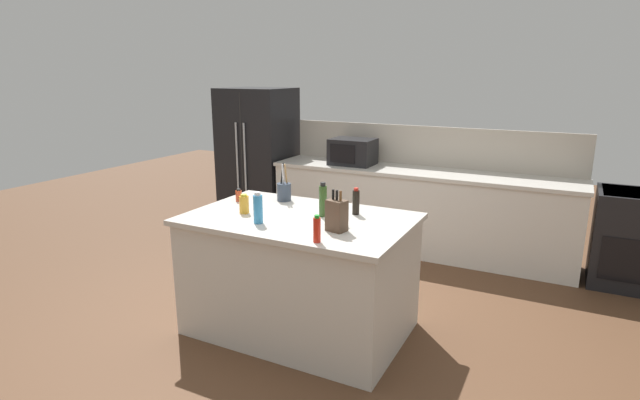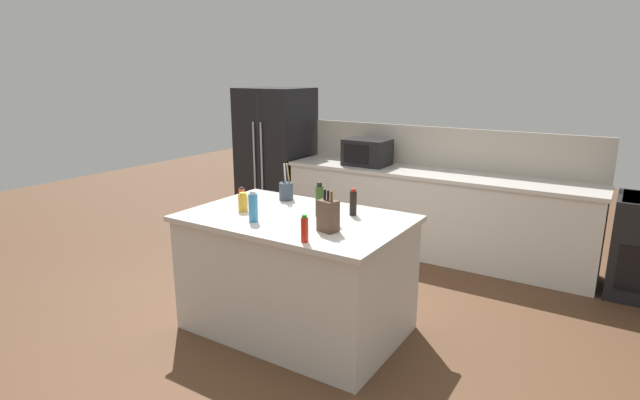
% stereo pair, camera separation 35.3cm
% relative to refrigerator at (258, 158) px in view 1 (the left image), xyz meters
% --- Properties ---
extents(ground_plane, '(14.00, 14.00, 0.00)m').
position_rel_refrigerator_xyz_m(ground_plane, '(1.89, -2.25, -0.90)').
color(ground_plane, brown).
extents(back_counter_run, '(3.43, 0.66, 0.94)m').
position_rel_refrigerator_xyz_m(back_counter_run, '(2.19, -0.05, -0.43)').
color(back_counter_run, beige).
rests_on(back_counter_run, ground_plane).
extents(wall_backsplash, '(3.39, 0.03, 0.46)m').
position_rel_refrigerator_xyz_m(wall_backsplash, '(2.19, 0.27, 0.27)').
color(wall_backsplash, '#B2A899').
rests_on(wall_backsplash, back_counter_run).
extents(kitchen_island, '(1.69, 1.09, 0.94)m').
position_rel_refrigerator_xyz_m(kitchen_island, '(1.89, -2.25, -0.43)').
color(kitchen_island, beige).
rests_on(kitchen_island, ground_plane).
extents(refrigerator, '(0.87, 0.75, 1.81)m').
position_rel_refrigerator_xyz_m(refrigerator, '(0.00, 0.00, 0.00)').
color(refrigerator, black).
rests_on(refrigerator, ground_plane).
extents(range_oven, '(0.76, 0.65, 0.92)m').
position_rel_refrigerator_xyz_m(range_oven, '(4.33, -0.05, -0.44)').
color(range_oven, black).
rests_on(range_oven, ground_plane).
extents(microwave, '(0.50, 0.39, 0.30)m').
position_rel_refrigerator_xyz_m(microwave, '(1.38, -0.05, 0.19)').
color(microwave, black).
rests_on(microwave, back_counter_run).
extents(knife_block, '(0.15, 0.13, 0.29)m').
position_rel_refrigerator_xyz_m(knife_block, '(2.30, -2.44, 0.15)').
color(knife_block, '#4C3828').
rests_on(knife_block, kitchen_island).
extents(utensil_crock, '(0.12, 0.12, 0.32)m').
position_rel_refrigerator_xyz_m(utensil_crock, '(1.54, -1.88, 0.12)').
color(utensil_crock, '#333D4C').
rests_on(utensil_crock, kitchen_island).
extents(spice_jar_paprika, '(0.05, 0.05, 0.11)m').
position_rel_refrigerator_xyz_m(spice_jar_paprika, '(1.21, -2.08, 0.09)').
color(spice_jar_paprika, '#B73D1E').
rests_on(spice_jar_paprika, kitchen_island).
extents(olive_oil_bottle, '(0.06, 0.06, 0.26)m').
position_rel_refrigerator_xyz_m(olive_oil_bottle, '(2.05, -2.15, 0.16)').
color(olive_oil_bottle, '#2D4C1E').
rests_on(olive_oil_bottle, kitchen_island).
extents(spice_jar_oregano, '(0.05, 0.05, 0.10)m').
position_rel_refrigerator_xyz_m(spice_jar_oregano, '(2.29, -2.31, 0.08)').
color(spice_jar_oregano, '#567038').
rests_on(spice_jar_oregano, kitchen_island).
extents(soy_sauce_bottle, '(0.05, 0.05, 0.21)m').
position_rel_refrigerator_xyz_m(soy_sauce_bottle, '(2.25, -1.99, 0.14)').
color(soy_sauce_bottle, black).
rests_on(soy_sauce_bottle, kitchen_island).
extents(honey_jar, '(0.07, 0.07, 0.15)m').
position_rel_refrigerator_xyz_m(honey_jar, '(1.47, -2.36, 0.11)').
color(honey_jar, gold).
rests_on(honey_jar, kitchen_island).
extents(hot_sauce_bottle, '(0.05, 0.05, 0.18)m').
position_rel_refrigerator_xyz_m(hot_sauce_bottle, '(2.28, -2.70, 0.12)').
color(hot_sauce_bottle, red).
rests_on(hot_sauce_bottle, kitchen_island).
extents(dish_soap_bottle, '(0.07, 0.07, 0.23)m').
position_rel_refrigerator_xyz_m(dish_soap_bottle, '(1.71, -2.53, 0.15)').
color(dish_soap_bottle, '#3384BC').
rests_on(dish_soap_bottle, kitchen_island).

